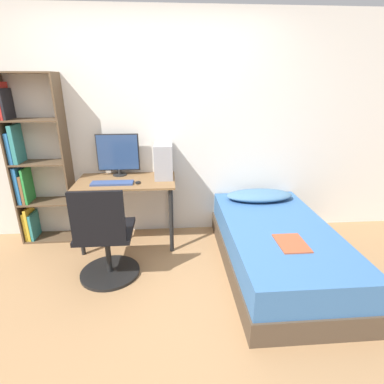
% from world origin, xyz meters
% --- Properties ---
extents(ground_plane, '(14.00, 14.00, 0.00)m').
position_xyz_m(ground_plane, '(0.00, 0.00, 0.00)').
color(ground_plane, '#9E754C').
extents(wall_back, '(8.00, 0.05, 2.50)m').
position_xyz_m(wall_back, '(0.00, 1.54, 1.25)').
color(wall_back, silver).
rests_on(wall_back, ground_plane).
extents(desk, '(1.06, 0.59, 0.76)m').
position_xyz_m(desk, '(-0.35, 1.22, 0.63)').
color(desk, brown).
rests_on(desk, ground_plane).
extents(bookshelf, '(0.60, 0.27, 1.86)m').
position_xyz_m(bookshelf, '(-1.39, 1.38, 0.89)').
color(bookshelf, brown).
rests_on(bookshelf, ground_plane).
extents(office_chair, '(0.57, 0.57, 0.94)m').
position_xyz_m(office_chair, '(-0.48, 0.54, 0.36)').
color(office_chair, black).
rests_on(office_chair, ground_plane).
extents(bed, '(1.01, 1.89, 0.47)m').
position_xyz_m(bed, '(1.16, 0.57, 0.23)').
color(bed, '#4C3D2D').
rests_on(bed, ground_plane).
extents(pillow, '(0.77, 0.36, 0.11)m').
position_xyz_m(pillow, '(1.16, 1.25, 0.52)').
color(pillow, teal).
rests_on(pillow, bed).
extents(magazine, '(0.24, 0.32, 0.01)m').
position_xyz_m(magazine, '(1.15, 0.24, 0.47)').
color(magazine, '#B24C2D').
rests_on(magazine, bed).
extents(monitor, '(0.47, 0.16, 0.47)m').
position_xyz_m(monitor, '(-0.45, 1.41, 1.01)').
color(monitor, black).
rests_on(monitor, desk).
extents(keyboard, '(0.44, 0.14, 0.02)m').
position_xyz_m(keyboard, '(-0.48, 1.10, 0.77)').
color(keyboard, '#33477A').
rests_on(keyboard, desk).
extents(pc_tower, '(0.20, 0.35, 0.38)m').
position_xyz_m(pc_tower, '(0.06, 1.31, 0.94)').
color(pc_tower, '#99999E').
rests_on(pc_tower, desk).
extents(mouse, '(0.06, 0.09, 0.02)m').
position_xyz_m(mouse, '(-0.21, 1.10, 0.77)').
color(mouse, black).
rests_on(mouse, desk).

